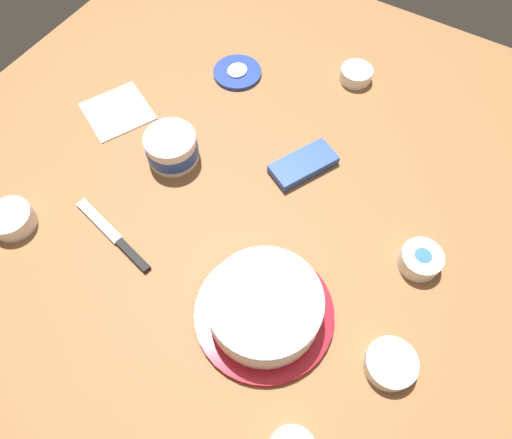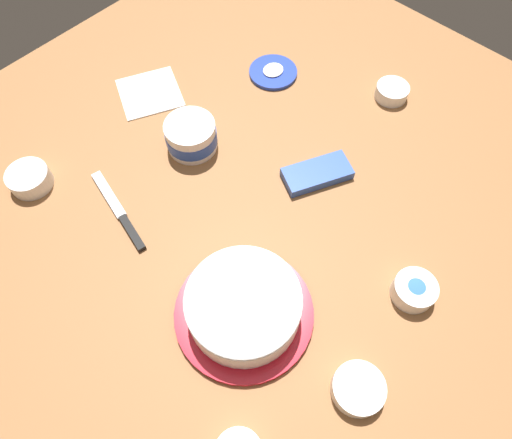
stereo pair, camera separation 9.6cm
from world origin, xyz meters
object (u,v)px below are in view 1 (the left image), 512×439
object	(u,v)px
frosting_tub_lid	(237,72)
spreading_knife	(119,241)
frosting_tub	(172,147)
sprinkle_bowl_pink	(11,219)
frosted_cake	(265,307)
sprinkle_bowl_blue	(421,259)
paper_napkin	(117,111)
sprinkle_bowl_orange	(356,74)
candy_box_lower	(303,164)
sprinkle_bowl_yellow	(390,364)

from	to	relation	value
frosting_tub_lid	spreading_knife	world-z (taller)	frosting_tub_lid
frosting_tub	sprinkle_bowl_pink	distance (m)	0.38
frosted_cake	sprinkle_bowl_blue	bearing A→B (deg)	-40.01
paper_napkin	frosted_cake	bearing A→B (deg)	-113.99
frosting_tub	sprinkle_bowl_orange	xyz separation A→B (m)	(0.46, -0.26, -0.02)
sprinkle_bowl_orange	sprinkle_bowl_pink	world-z (taller)	sprinkle_bowl_pink
spreading_knife	paper_napkin	distance (m)	0.37
frosting_tub_lid	sprinkle_bowl_blue	distance (m)	0.67
frosting_tub	spreading_knife	xyz separation A→B (m)	(-0.24, -0.03, -0.03)
sprinkle_bowl_blue	sprinkle_bowl_pink	world-z (taller)	sprinkle_bowl_blue
sprinkle_bowl_orange	frosting_tub	bearing A→B (deg)	150.78
frosting_tub	paper_napkin	bearing A→B (deg)	78.49
frosting_tub	sprinkle_bowl_orange	bearing A→B (deg)	-29.22
frosting_tub	sprinkle_bowl_orange	size ratio (longest dim) A/B	1.46
spreading_knife	candy_box_lower	bearing A→B (deg)	-32.76
paper_napkin	frosting_tub_lid	bearing A→B (deg)	-34.53
spreading_knife	paper_napkin	world-z (taller)	spreading_knife
frosted_cake	frosting_tub	size ratio (longest dim) A/B	2.24
sprinkle_bowl_blue	frosting_tub	bearing A→B (deg)	93.74
frosting_tub_lid	candy_box_lower	xyz separation A→B (m)	(-0.18, -0.30, 0.01)
sprinkle_bowl_orange	sprinkle_bowl_yellow	world-z (taller)	same
frosting_tub	sprinkle_bowl_blue	xyz separation A→B (m)	(0.04, -0.59, -0.01)
frosting_tub	sprinkle_bowl_yellow	distance (m)	0.65
frosting_tub	sprinkle_bowl_pink	size ratio (longest dim) A/B	1.28
sprinkle_bowl_yellow	frosting_tub	bearing A→B (deg)	73.64
frosted_cake	sprinkle_bowl_blue	world-z (taller)	frosted_cake
paper_napkin	candy_box_lower	bearing A→B (deg)	-79.39
frosting_tub_lid	sprinkle_bowl_pink	bearing A→B (deg)	165.40
sprinkle_bowl_blue	spreading_knife	bearing A→B (deg)	116.61
frosting_tub_lid	sprinkle_bowl_orange	distance (m)	0.31
spreading_knife	sprinkle_bowl_orange	xyz separation A→B (m)	(0.70, -0.22, 0.01)
spreading_knife	sprinkle_bowl_pink	size ratio (longest dim) A/B	2.48
frosting_tub	candy_box_lower	bearing A→B (deg)	-64.25
sprinkle_bowl_pink	spreading_knife	bearing A→B (deg)	-69.49
sprinkle_bowl_pink	frosted_cake	bearing A→B (deg)	-79.37
frosting_tub_lid	sprinkle_bowl_yellow	size ratio (longest dim) A/B	1.35
sprinkle_bowl_pink	paper_napkin	bearing A→B (deg)	3.16
frosted_cake	sprinkle_bowl_yellow	world-z (taller)	frosted_cake
frosting_tub_lid	sprinkle_bowl_blue	size ratio (longest dim) A/B	1.50
sprinkle_bowl_pink	paper_napkin	size ratio (longest dim) A/B	0.63
candy_box_lower	paper_napkin	size ratio (longest dim) A/B	1.03
frosted_cake	paper_napkin	world-z (taller)	frosted_cake
sprinkle_bowl_pink	sprinkle_bowl_blue	bearing A→B (deg)	-65.06
sprinkle_bowl_orange	paper_napkin	distance (m)	0.62
frosted_cake	sprinkle_bowl_orange	bearing A→B (deg)	10.29
frosting_tub	sprinkle_bowl_blue	size ratio (longest dim) A/B	1.42
sprinkle_bowl_orange	sprinkle_bowl_pink	bearing A→B (deg)	150.47
candy_box_lower	paper_napkin	world-z (taller)	candy_box_lower
spreading_knife	sprinkle_bowl_yellow	distance (m)	0.59
spreading_knife	sprinkle_bowl_pink	bearing A→B (deg)	110.51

